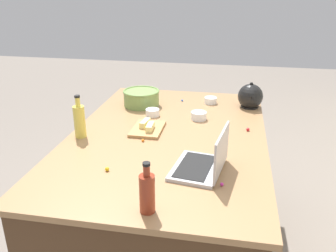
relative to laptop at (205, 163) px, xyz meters
The scene contains 18 objects.
ground_plane 1.07m from the laptop, 148.19° to the right, with size 12.00×12.00×0.00m, color slate.
island_counter 0.70m from the laptop, 148.19° to the right, with size 1.79×1.16×0.90m.
laptop is the anchor object (origin of this frame).
mixing_bowl_large 1.05m from the laptop, 148.60° to the right, with size 0.27×0.27×0.12m.
bottle_soy 0.42m from the laptop, 28.00° to the right, with size 0.06×0.06×0.22m.
bottle_oil 0.81m from the laptop, 110.20° to the right, with size 0.07×0.07×0.26m.
kettle 1.03m from the laptop, 166.82° to the left, with size 0.21×0.18×0.20m.
cutting_board 0.59m from the laptop, 138.62° to the right, with size 0.26×0.18×0.02m, color #AD7F4C.
butter_stick_left 0.63m from the laptop, 138.68° to the right, with size 0.11×0.04×0.04m, color #F4E58C.
butter_stick_right 0.56m from the laptop, 138.66° to the right, with size 0.11×0.04×0.04m, color #F4E58C.
ramekin_small 0.82m from the laptop, 149.13° to the right, with size 0.09×0.09×0.05m, color white.
ramekin_medium 0.70m from the laptop, behind, with size 0.10×0.10×0.05m, color white.
ramekin_wide 1.04m from the laptop, behind, with size 0.09×0.09×0.05m, color white.
candy_0 0.48m from the laptop, 79.58° to the right, with size 0.02×0.02×0.02m, color yellow.
candy_2 0.59m from the laptop, 158.50° to the left, with size 0.02×0.02×0.02m, color red.
candy_3 0.47m from the laptop, 126.20° to the right, with size 0.02×0.02×0.02m, color orange.
candy_4 1.08m from the laptop, 165.73° to the right, with size 0.01×0.01×0.01m, color blue.
candy_5 0.16m from the laptop, 36.34° to the left, with size 0.02×0.02×0.02m, color #CC3399.
Camera 1 is at (1.97, 0.37, 1.77)m, focal length 38.67 mm.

